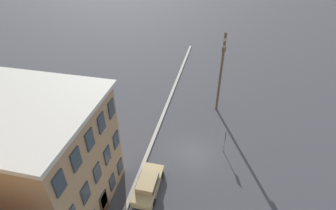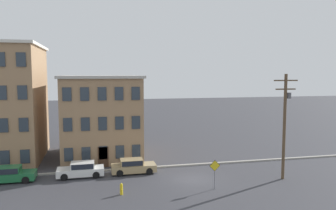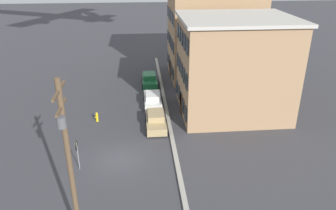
{
  "view_description": "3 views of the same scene",
  "coord_description": "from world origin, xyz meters",
  "px_view_note": "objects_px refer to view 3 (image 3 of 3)",
  "views": [
    {
      "loc": [
        -19.24,
        -1.7,
        19.18
      ],
      "look_at": [
        1.86,
        3.04,
        4.27
      ],
      "focal_mm": 28.0,
      "sensor_mm": 36.0,
      "label": 1
    },
    {
      "loc": [
        -8.93,
        -28.77,
        9.89
      ],
      "look_at": [
        -1.2,
        5.28,
        6.58
      ],
      "focal_mm": 35.0,
      "sensor_mm": 36.0,
      "label": 2
    },
    {
      "loc": [
        22.24,
        1.9,
        14.71
      ],
      "look_at": [
        0.02,
        3.89,
        4.62
      ],
      "focal_mm": 35.0,
      "sensor_mm": 36.0,
      "label": 3
    }
  ],
  "objects_px": {
    "car_green": "(150,79)",
    "car_tan": "(156,120)",
    "caution_sign": "(77,150)",
    "car_white": "(153,99)",
    "fire_hydrant": "(97,117)",
    "utility_pole": "(69,162)"
  },
  "relations": [
    {
      "from": "utility_pole",
      "to": "car_tan",
      "type": "bearing_deg",
      "value": 160.1
    },
    {
      "from": "caution_sign",
      "to": "car_white",
      "type": "bearing_deg",
      "value": 151.57
    },
    {
      "from": "car_green",
      "to": "car_tan",
      "type": "height_order",
      "value": "same"
    },
    {
      "from": "car_green",
      "to": "caution_sign",
      "type": "height_order",
      "value": "caution_sign"
    },
    {
      "from": "car_white",
      "to": "fire_hydrant",
      "type": "xyz_separation_m",
      "value": [
        3.38,
        -5.62,
        -0.27
      ]
    },
    {
      "from": "car_white",
      "to": "utility_pole",
      "type": "height_order",
      "value": "utility_pole"
    },
    {
      "from": "car_white",
      "to": "fire_hydrant",
      "type": "distance_m",
      "value": 6.56
    },
    {
      "from": "caution_sign",
      "to": "utility_pole",
      "type": "xyz_separation_m",
      "value": [
        7.35,
        1.23,
        3.84
      ]
    },
    {
      "from": "car_green",
      "to": "car_tan",
      "type": "bearing_deg",
      "value": 0.8
    },
    {
      "from": "car_green",
      "to": "utility_pole",
      "type": "xyz_separation_m",
      "value": [
        25.04,
        -4.79,
        4.8
      ]
    },
    {
      "from": "utility_pole",
      "to": "fire_hydrant",
      "type": "relative_size",
      "value": 10.31
    },
    {
      "from": "car_tan",
      "to": "car_white",
      "type": "bearing_deg",
      "value": -179.3
    },
    {
      "from": "car_white",
      "to": "utility_pole",
      "type": "distance_m",
      "value": 19.87
    },
    {
      "from": "car_tan",
      "to": "utility_pole",
      "type": "xyz_separation_m",
      "value": [
        13.66,
        -4.95,
        4.8
      ]
    },
    {
      "from": "car_green",
      "to": "car_tan",
      "type": "xyz_separation_m",
      "value": [
        11.38,
        0.16,
        0.0
      ]
    },
    {
      "from": "car_white",
      "to": "car_tan",
      "type": "relative_size",
      "value": 1.0
    },
    {
      "from": "car_green",
      "to": "car_white",
      "type": "distance_m",
      "value": 6.39
    },
    {
      "from": "utility_pole",
      "to": "car_green",
      "type": "bearing_deg",
      "value": 169.18
    },
    {
      "from": "car_white",
      "to": "utility_pole",
      "type": "relative_size",
      "value": 0.44
    },
    {
      "from": "car_green",
      "to": "fire_hydrant",
      "type": "xyz_separation_m",
      "value": [
        9.77,
        -5.52,
        -0.27
      ]
    },
    {
      "from": "car_white",
      "to": "fire_hydrant",
      "type": "bearing_deg",
      "value": -58.99
    },
    {
      "from": "utility_pole",
      "to": "caution_sign",
      "type": "bearing_deg",
      "value": -170.48
    }
  ]
}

